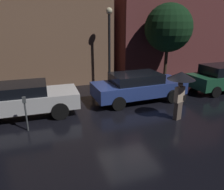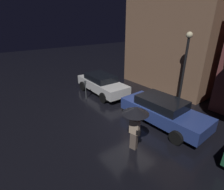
{
  "view_description": "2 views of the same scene",
  "coord_description": "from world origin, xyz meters",
  "px_view_note": "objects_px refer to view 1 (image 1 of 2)",
  "views": [
    {
      "loc": [
        -3.6,
        -8.02,
        3.87
      ],
      "look_at": [
        -0.82,
        -0.04,
        0.97
      ],
      "focal_mm": 35.0,
      "sensor_mm": 36.0,
      "label": 1
    },
    {
      "loc": [
        5.88,
        -5.55,
        5.07
      ],
      "look_at": [
        -1.88,
        0.36,
        0.92
      ],
      "focal_mm": 28.0,
      "sensor_mm": 36.0,
      "label": 2
    }
  ],
  "objects_px": {
    "street_lamp_near": "(109,38)",
    "parked_car_blue": "(138,86)",
    "pedestrian_with_umbrella": "(181,81)",
    "parked_car_white": "(21,99)",
    "parked_car_green": "(222,77)",
    "parking_meter": "(25,110)"
  },
  "relations": [
    {
      "from": "parked_car_green",
      "to": "street_lamp_near",
      "type": "height_order",
      "value": "street_lamp_near"
    },
    {
      "from": "pedestrian_with_umbrella",
      "to": "parked_car_white",
      "type": "bearing_deg",
      "value": -38.62
    },
    {
      "from": "parked_car_green",
      "to": "parking_meter",
      "type": "xyz_separation_m",
      "value": [
        -10.48,
        -1.53,
        0.04
      ]
    },
    {
      "from": "parking_meter",
      "to": "street_lamp_near",
      "type": "xyz_separation_m",
      "value": [
        4.58,
        4.17,
        2.1
      ]
    },
    {
      "from": "parking_meter",
      "to": "street_lamp_near",
      "type": "height_order",
      "value": "street_lamp_near"
    },
    {
      "from": "parked_car_blue",
      "to": "street_lamp_near",
      "type": "bearing_deg",
      "value": 102.81
    },
    {
      "from": "street_lamp_near",
      "to": "parked_car_blue",
      "type": "bearing_deg",
      "value": -75.26
    },
    {
      "from": "parking_meter",
      "to": "parked_car_green",
      "type": "bearing_deg",
      "value": 8.32
    },
    {
      "from": "pedestrian_with_umbrella",
      "to": "street_lamp_near",
      "type": "distance_m",
      "value": 5.43
    },
    {
      "from": "parked_car_white",
      "to": "parking_meter",
      "type": "xyz_separation_m",
      "value": [
        0.2,
        -1.48,
        0.04
      ]
    },
    {
      "from": "parked_car_blue",
      "to": "street_lamp_near",
      "type": "xyz_separation_m",
      "value": [
        -0.67,
        2.55,
        2.16
      ]
    },
    {
      "from": "parked_car_green",
      "to": "pedestrian_with_umbrella",
      "type": "height_order",
      "value": "pedestrian_with_umbrella"
    },
    {
      "from": "parked_car_green",
      "to": "pedestrian_with_umbrella",
      "type": "bearing_deg",
      "value": -153.7
    },
    {
      "from": "pedestrian_with_umbrella",
      "to": "street_lamp_near",
      "type": "bearing_deg",
      "value": -93.06
    },
    {
      "from": "street_lamp_near",
      "to": "parked_car_green",
      "type": "bearing_deg",
      "value": -24.06
    },
    {
      "from": "parked_car_blue",
      "to": "parked_car_green",
      "type": "height_order",
      "value": "parked_car_green"
    },
    {
      "from": "parked_car_green",
      "to": "parking_meter",
      "type": "relative_size",
      "value": 2.99
    },
    {
      "from": "parked_car_blue",
      "to": "pedestrian_with_umbrella",
      "type": "xyz_separation_m",
      "value": [
        0.55,
        -2.59,
        0.87
      ]
    },
    {
      "from": "parked_car_white",
      "to": "parked_car_green",
      "type": "xyz_separation_m",
      "value": [
        10.68,
        0.05,
        0.0
      ]
    },
    {
      "from": "parked_car_green",
      "to": "street_lamp_near",
      "type": "xyz_separation_m",
      "value": [
        -5.91,
        2.64,
        2.14
      ]
    },
    {
      "from": "parked_car_white",
      "to": "parked_car_blue",
      "type": "relative_size",
      "value": 0.98
    },
    {
      "from": "parked_car_blue",
      "to": "street_lamp_near",
      "type": "distance_m",
      "value": 3.41
    }
  ]
}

